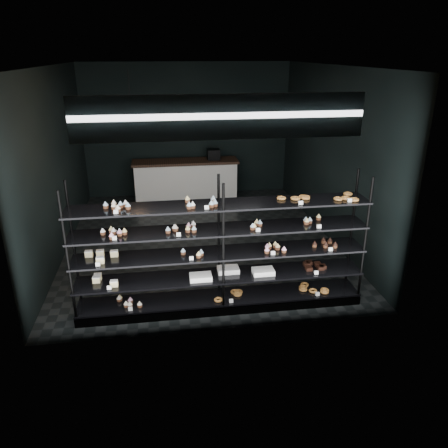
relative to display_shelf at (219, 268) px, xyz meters
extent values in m
cube|color=black|center=(-0.04, 2.45, -0.62)|extent=(5.00, 6.00, 0.01)
cube|color=black|center=(-0.04, 2.45, 2.57)|extent=(5.00, 6.00, 0.01)
cube|color=black|center=(-0.04, 5.45, 0.97)|extent=(5.00, 0.01, 3.20)
cube|color=black|center=(-0.04, -0.55, 0.97)|extent=(5.00, 0.01, 3.20)
cube|color=black|center=(-2.54, 2.45, 0.97)|extent=(0.01, 6.00, 3.20)
cube|color=black|center=(2.46, 2.45, 0.97)|extent=(0.01, 6.00, 3.20)
cube|color=black|center=(0.02, 0.00, -0.57)|extent=(4.00, 0.50, 0.12)
cylinder|color=black|center=(-1.95, -0.22, 0.36)|extent=(0.04, 0.04, 1.85)
cylinder|color=black|center=(-1.95, 0.22, 0.36)|extent=(0.04, 0.04, 1.85)
cylinder|color=black|center=(0.02, -0.22, 0.36)|extent=(0.04, 0.04, 1.85)
cylinder|color=black|center=(0.02, 0.22, 0.36)|extent=(0.04, 0.04, 1.85)
cylinder|color=black|center=(1.99, -0.22, 0.36)|extent=(0.04, 0.04, 1.85)
cylinder|color=black|center=(1.99, 0.22, 0.36)|extent=(0.04, 0.04, 1.85)
cube|color=black|center=(0.02, 0.00, -0.48)|extent=(4.00, 0.50, 0.03)
cube|color=black|center=(0.02, 0.00, -0.13)|extent=(4.00, 0.50, 0.02)
cube|color=black|center=(0.02, 0.00, 0.22)|extent=(4.00, 0.50, 0.02)
cube|color=black|center=(0.02, 0.00, 0.57)|extent=(4.00, 0.50, 0.02)
cube|color=black|center=(0.02, 0.00, 0.92)|extent=(4.00, 0.50, 0.02)
cube|color=white|center=(-1.30, -0.18, 0.96)|extent=(0.06, 0.04, 0.06)
cube|color=white|center=(-0.24, -0.18, 0.96)|extent=(0.05, 0.04, 0.06)
cube|color=white|center=(1.01, -0.18, 0.96)|extent=(0.06, 0.04, 0.06)
cube|color=white|center=(1.72, -0.18, 0.96)|extent=(0.06, 0.04, 0.06)
cube|color=white|center=(-1.38, -0.18, 0.61)|extent=(0.06, 0.04, 0.06)
cube|color=white|center=(-0.51, -0.18, 0.61)|extent=(0.06, 0.04, 0.06)
cube|color=white|center=(0.52, -0.18, 0.61)|extent=(0.05, 0.04, 0.06)
cube|color=white|center=(1.33, -0.18, 0.61)|extent=(0.06, 0.04, 0.06)
cube|color=white|center=(-1.57, -0.18, 0.26)|extent=(0.06, 0.04, 0.06)
cube|color=white|center=(-0.39, -0.18, 0.26)|extent=(0.06, 0.04, 0.06)
cube|color=white|center=(0.72, -0.18, 0.26)|extent=(0.05, 0.04, 0.06)
cube|color=white|center=(1.49, -0.18, 0.26)|extent=(0.06, 0.04, 0.06)
cube|color=white|center=(-1.51, -0.18, -0.09)|extent=(0.06, 0.04, 0.06)
cube|color=white|center=(1.38, -0.18, -0.09)|extent=(0.06, 0.04, 0.06)
cube|color=white|center=(-1.25, -0.18, -0.44)|extent=(0.06, 0.04, 0.06)
cube|color=white|center=(0.10, -0.18, -0.44)|extent=(0.05, 0.04, 0.06)
cube|color=white|center=(1.37, -0.18, -0.44)|extent=(0.06, 0.04, 0.06)
cube|color=#0F0D41|center=(-0.04, -0.47, 2.12)|extent=(3.20, 0.04, 0.45)
cube|color=white|center=(-0.04, -0.49, 2.12)|extent=(3.30, 0.02, 0.50)
cylinder|color=black|center=(-1.12, 1.32, 2.27)|extent=(0.01, 0.01, 0.56)
sphere|color=#FFA259|center=(-1.12, 1.32, 1.82)|extent=(0.33, 0.33, 0.33)
cube|color=silver|center=(-0.15, 4.95, -0.17)|extent=(2.43, 0.60, 0.92)
cube|color=black|center=(-0.15, 4.95, 0.32)|extent=(2.53, 0.65, 0.06)
cube|color=black|center=(0.54, 4.95, 0.48)|extent=(0.30, 0.30, 0.25)
camera|label=1|loc=(-0.73, -5.36, 2.81)|focal=35.00mm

